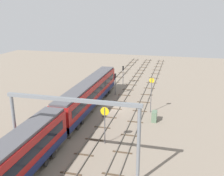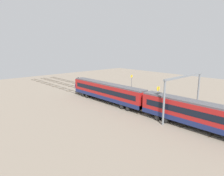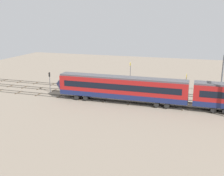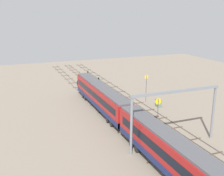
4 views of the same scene
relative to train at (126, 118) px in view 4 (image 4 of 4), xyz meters
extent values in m
plane|color=gray|center=(12.69, -4.34, -2.66)|extent=(112.87, 112.87, 0.00)
cube|color=#59544C|center=(12.69, -9.39, -2.58)|extent=(96.87, 0.07, 0.16)
cube|color=#59544C|center=(12.69, -7.96, -2.58)|extent=(96.87, 0.07, 0.16)
cube|color=#473828|center=(-10.38, -8.67, -2.62)|extent=(0.24, 2.40, 0.08)
cube|color=#473828|center=(-5.77, -8.67, -2.62)|extent=(0.24, 2.40, 0.08)
cube|color=#473828|center=(-1.15, -8.67, -2.62)|extent=(0.24, 2.40, 0.08)
cube|color=#473828|center=(3.46, -8.67, -2.62)|extent=(0.24, 2.40, 0.08)
cube|color=#473828|center=(8.07, -8.67, -2.62)|extent=(0.24, 2.40, 0.08)
cube|color=#473828|center=(12.69, -8.67, -2.62)|extent=(0.24, 2.40, 0.08)
cube|color=#473828|center=(17.30, -8.67, -2.62)|extent=(0.24, 2.40, 0.08)
cube|color=#473828|center=(21.91, -8.67, -2.62)|extent=(0.24, 2.40, 0.08)
cube|color=#473828|center=(26.52, -8.67, -2.62)|extent=(0.24, 2.40, 0.08)
cube|color=#473828|center=(31.14, -8.67, -2.62)|extent=(0.24, 2.40, 0.08)
cube|color=#473828|center=(35.75, -8.67, -2.62)|extent=(0.24, 2.40, 0.08)
cube|color=#473828|center=(40.36, -8.67, -2.62)|extent=(0.24, 2.40, 0.08)
cube|color=#473828|center=(44.98, -8.67, -2.62)|extent=(0.24, 2.40, 0.08)
cube|color=#473828|center=(49.59, -8.67, -2.62)|extent=(0.24, 2.40, 0.08)
cube|color=#473828|center=(54.20, -8.67, -2.62)|extent=(0.24, 2.40, 0.08)
cube|color=#473828|center=(58.82, -8.67, -2.62)|extent=(0.24, 2.40, 0.08)
cube|color=#59544C|center=(12.69, -5.05, -2.58)|extent=(96.87, 0.07, 0.16)
cube|color=#59544C|center=(12.69, -3.62, -2.58)|extent=(96.87, 0.07, 0.16)
cube|color=#473828|center=(-14.44, -4.34, -2.62)|extent=(0.24, 2.40, 0.08)
cube|color=#473828|center=(-10.56, -4.34, -2.62)|extent=(0.24, 2.40, 0.08)
cube|color=#473828|center=(-6.69, -4.34, -2.62)|extent=(0.24, 2.40, 0.08)
cube|color=#473828|center=(-2.81, -4.34, -2.62)|extent=(0.24, 2.40, 0.08)
cube|color=#473828|center=(1.06, -4.34, -2.62)|extent=(0.24, 2.40, 0.08)
cube|color=#473828|center=(4.94, -4.34, -2.62)|extent=(0.24, 2.40, 0.08)
cube|color=#473828|center=(8.81, -4.34, -2.62)|extent=(0.24, 2.40, 0.08)
cube|color=#473828|center=(12.69, -4.34, -2.62)|extent=(0.24, 2.40, 0.08)
cube|color=#473828|center=(16.56, -4.34, -2.62)|extent=(0.24, 2.40, 0.08)
cube|color=#473828|center=(20.43, -4.34, -2.62)|extent=(0.24, 2.40, 0.08)
cube|color=#473828|center=(24.31, -4.34, -2.62)|extent=(0.24, 2.40, 0.08)
cube|color=#473828|center=(28.18, -4.34, -2.62)|extent=(0.24, 2.40, 0.08)
cube|color=#473828|center=(32.06, -4.34, -2.62)|extent=(0.24, 2.40, 0.08)
cube|color=#473828|center=(35.93, -4.34, -2.62)|extent=(0.24, 2.40, 0.08)
cube|color=#473828|center=(39.81, -4.34, -2.62)|extent=(0.24, 2.40, 0.08)
cube|color=#473828|center=(43.68, -4.34, -2.62)|extent=(0.24, 2.40, 0.08)
cube|color=#473828|center=(47.56, -4.34, -2.62)|extent=(0.24, 2.40, 0.08)
cube|color=#473828|center=(51.43, -4.34, -2.62)|extent=(0.24, 2.40, 0.08)
cube|color=#473828|center=(55.31, -4.34, -2.62)|extent=(0.24, 2.40, 0.08)
cube|color=#473828|center=(59.18, -4.34, -2.62)|extent=(0.24, 2.40, 0.08)
cube|color=#59544C|center=(12.69, -0.72, -2.58)|extent=(96.87, 0.07, 0.16)
cube|color=#59544C|center=(12.69, 0.72, -2.58)|extent=(96.87, 0.07, 0.16)
cube|color=#473828|center=(-9.11, 0.00, -2.62)|extent=(0.24, 2.40, 0.08)
cube|color=#473828|center=(-4.27, 0.00, -2.62)|extent=(0.24, 2.40, 0.08)
cube|color=#473828|center=(0.58, 0.00, -2.62)|extent=(0.24, 2.40, 0.08)
cube|color=#473828|center=(5.42, 0.00, -2.62)|extent=(0.24, 2.40, 0.08)
cube|color=#473828|center=(10.26, 0.00, -2.62)|extent=(0.24, 2.40, 0.08)
cube|color=#473828|center=(15.11, 0.00, -2.62)|extent=(0.24, 2.40, 0.08)
cube|color=#473828|center=(19.95, 0.00, -2.62)|extent=(0.24, 2.40, 0.08)
cube|color=#473828|center=(24.79, 0.00, -2.62)|extent=(0.24, 2.40, 0.08)
cube|color=#473828|center=(29.64, 0.00, -2.62)|extent=(0.24, 2.40, 0.08)
cube|color=#473828|center=(34.48, 0.00, -2.62)|extent=(0.24, 2.40, 0.08)
cube|color=#473828|center=(39.33, 0.00, -2.62)|extent=(0.24, 2.40, 0.08)
cube|color=#473828|center=(44.17, 0.00, -2.62)|extent=(0.24, 2.40, 0.08)
cube|color=#473828|center=(49.01, 0.00, -2.62)|extent=(0.24, 2.40, 0.08)
cube|color=#473828|center=(53.86, 0.00, -2.62)|extent=(0.24, 2.40, 0.08)
cube|color=#473828|center=(58.70, 0.00, -2.62)|extent=(0.24, 2.40, 0.08)
cube|color=maroon|center=(11.80, 0.00, 0.20)|extent=(24.00, 2.90, 3.60)
cube|color=navy|center=(11.80, 0.00, -1.15)|extent=(24.00, 2.94, 0.90)
cube|color=#4C4C51|center=(11.80, 0.00, 2.15)|extent=(24.00, 2.50, 0.30)
cube|color=black|center=(11.80, -1.46, 0.63)|extent=(22.00, 0.04, 1.10)
cube|color=black|center=(11.80, 1.46, 0.63)|extent=(22.00, 0.04, 1.10)
cylinder|color=black|center=(3.22, 0.00, -2.05)|extent=(0.90, 2.70, 0.90)
cylinder|color=black|center=(5.02, 0.00, -2.05)|extent=(0.90, 2.70, 0.90)
cylinder|color=black|center=(18.58, 0.00, -2.05)|extent=(0.90, 2.70, 0.90)
cylinder|color=black|center=(20.38, 0.00, -2.05)|extent=(0.90, 2.70, 0.90)
cube|color=maroon|center=(-13.00, 0.00, 0.20)|extent=(24.00, 2.90, 3.60)
cube|color=navy|center=(-13.00, 0.00, -1.15)|extent=(24.00, 2.94, 0.90)
cube|color=#4C4C51|center=(-13.00, 0.00, 2.15)|extent=(24.00, 2.50, 0.30)
cube|color=black|center=(-13.00, -1.46, 0.63)|extent=(22.00, 0.04, 1.10)
cube|color=black|center=(-13.00, 1.46, 0.63)|extent=(22.00, 0.04, 1.10)
cylinder|color=black|center=(-6.22, 0.00, -2.05)|extent=(0.90, 2.70, 0.90)
cylinder|color=black|center=(-4.42, 0.00, -2.05)|extent=(0.90, 2.70, 0.90)
cone|color=navy|center=(24.60, 0.00, 0.02)|extent=(1.60, 3.24, 3.24)
cylinder|color=slate|center=(-6.29, -11.34, 1.33)|extent=(0.36, 0.36, 7.97)
cylinder|color=slate|center=(-6.29, 2.11, 1.33)|extent=(0.36, 0.36, 7.97)
cube|color=slate|center=(-6.29, -4.61, 5.49)|extent=(0.40, 14.05, 0.35)
cylinder|color=#4C4C51|center=(12.71, -10.47, 0.28)|extent=(0.12, 0.12, 5.88)
cylinder|color=yellow|center=(12.75, -10.47, 2.86)|extent=(0.05, 0.81, 0.81)
cube|color=black|center=(12.78, -10.47, 2.86)|extent=(0.02, 0.36, 0.12)
cylinder|color=#4C4C51|center=(0.49, -6.02, -0.19)|extent=(0.12, 0.12, 4.93)
cylinder|color=yellow|center=(0.53, -6.02, 1.78)|extent=(0.05, 1.09, 1.09)
cube|color=black|center=(0.56, -6.02, 1.78)|extent=(0.02, 0.49, 0.12)
cylinder|color=#4C4C51|center=(20.29, -2.51, -0.90)|extent=(0.14, 0.14, 3.52)
cube|color=black|center=(20.29, -2.51, 1.31)|extent=(0.20, 0.32, 0.90)
sphere|color=red|center=(20.40, -2.51, 1.51)|extent=(0.20, 0.20, 0.20)
sphere|color=#262626|center=(20.40, -2.51, 1.12)|extent=(0.20, 0.20, 0.20)
cylinder|color=#4C4C51|center=(28.23, -2.40, -0.96)|extent=(0.14, 0.14, 3.39)
cube|color=black|center=(28.23, -2.40, 1.19)|extent=(0.20, 0.32, 0.90)
sphere|color=red|center=(28.34, -2.40, 1.38)|extent=(0.20, 0.20, 0.20)
sphere|color=#262626|center=(28.34, -2.40, 0.99)|extent=(0.20, 0.20, 0.20)
cube|color=#597259|center=(9.15, -11.44, -1.85)|extent=(1.39, 0.76, 1.62)
cube|color=#333333|center=(9.85, -11.44, -1.61)|extent=(0.02, 0.53, 0.24)
camera|label=1|loc=(-28.67, -14.50, 13.95)|focal=42.14mm
camera|label=2|loc=(-24.82, 31.37, 11.11)|focal=31.60mm
camera|label=3|loc=(-1.38, 47.21, 12.97)|focal=43.83mm
camera|label=4|loc=(-36.38, 16.87, 15.89)|focal=44.13mm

